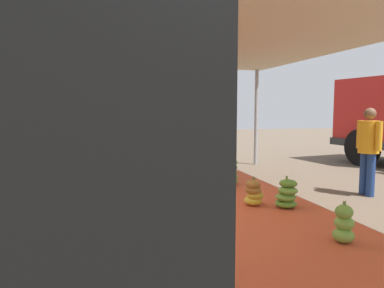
% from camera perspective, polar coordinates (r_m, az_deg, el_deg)
% --- Properties ---
extents(ground_plane, '(40.00, 40.00, 0.00)m').
position_cam_1_polar(ground_plane, '(6.88, 20.97, -7.80)').
color(ground_plane, brown).
extents(tarp_orange, '(6.06, 4.89, 0.01)m').
position_cam_1_polar(tarp_orange, '(5.72, -4.73, -10.08)').
color(tarp_orange, '#D1512D').
rests_on(tarp_orange, ground).
extents(tent_canopy, '(8.00, 7.00, 2.68)m').
position_cam_1_polar(tent_canopy, '(5.59, -5.86, 16.41)').
color(tent_canopy, '#9EA0A5').
rests_on(tent_canopy, ground).
extents(banana_bunch_0, '(0.37, 0.35, 0.54)m').
position_cam_1_polar(banana_bunch_0, '(8.14, -6.76, -3.70)').
color(banana_bunch_0, '#75A83D').
rests_on(banana_bunch_0, tarp_orange).
extents(banana_bunch_1, '(0.40, 0.43, 0.45)m').
position_cam_1_polar(banana_bunch_1, '(6.35, -23.55, -7.08)').
color(banana_bunch_1, '#477523').
rests_on(banana_bunch_1, tarp_orange).
extents(banana_bunch_2, '(0.42, 0.43, 0.46)m').
position_cam_1_polar(banana_bunch_2, '(4.08, -19.39, -14.10)').
color(banana_bunch_2, '#75A83D').
rests_on(banana_bunch_2, tarp_orange).
extents(banana_bunch_4, '(0.38, 0.38, 0.53)m').
position_cam_1_polar(banana_bunch_4, '(6.56, -21.60, -6.48)').
color(banana_bunch_4, gold).
rests_on(banana_bunch_4, tarp_orange).
extents(banana_bunch_5, '(0.40, 0.40, 0.57)m').
position_cam_1_polar(banana_bunch_5, '(4.49, -0.22, -11.27)').
color(banana_bunch_5, '#518428').
rests_on(banana_bunch_5, tarp_orange).
extents(banana_bunch_6, '(0.32, 0.32, 0.48)m').
position_cam_1_polar(banana_bunch_6, '(4.61, 22.87, -11.69)').
color(banana_bunch_6, '#75A83D').
rests_on(banana_bunch_6, tarp_orange).
extents(banana_bunch_7, '(0.43, 0.41, 0.54)m').
position_cam_1_polar(banana_bunch_7, '(5.07, -22.83, -9.84)').
color(banana_bunch_7, '#518428').
rests_on(banana_bunch_7, tarp_orange).
extents(banana_bunch_8, '(0.33, 0.35, 0.48)m').
position_cam_1_polar(banana_bunch_8, '(6.40, -12.61, -6.63)').
color(banana_bunch_8, '#518428').
rests_on(banana_bunch_8, tarp_orange).
extents(banana_bunch_9, '(0.41, 0.40, 0.50)m').
position_cam_1_polar(banana_bunch_9, '(5.85, 14.75, -7.75)').
color(banana_bunch_9, '#60932D').
rests_on(banana_bunch_9, tarp_orange).
extents(banana_bunch_10, '(0.37, 0.36, 0.47)m').
position_cam_1_polar(banana_bunch_10, '(5.87, 9.72, -7.69)').
color(banana_bunch_10, gold).
rests_on(banana_bunch_10, tarp_orange).
extents(banana_bunch_11, '(0.41, 0.41, 0.53)m').
position_cam_1_polar(banana_bunch_11, '(7.84, -5.76, -4.13)').
color(banana_bunch_11, '#518428').
rests_on(banana_bunch_11, tarp_orange).
extents(banana_bunch_12, '(0.43, 0.41, 0.57)m').
position_cam_1_polar(banana_bunch_12, '(7.37, 6.13, -4.56)').
color(banana_bunch_12, '#60932D').
rests_on(banana_bunch_12, tarp_orange).
extents(banana_bunch_13, '(0.39, 0.39, 0.47)m').
position_cam_1_polar(banana_bunch_13, '(3.25, -26.59, -19.41)').
color(banana_bunch_13, '#996628').
rests_on(banana_bunch_13, tarp_orange).
extents(banana_bunch_14, '(0.44, 0.43, 0.56)m').
position_cam_1_polar(banana_bunch_14, '(5.01, -15.05, -9.79)').
color(banana_bunch_14, '#477523').
rests_on(banana_bunch_14, tarp_orange).
extents(worker_0, '(0.57, 0.35, 1.57)m').
position_cam_1_polar(worker_0, '(7.12, 26.13, -0.10)').
color(worker_0, navy).
rests_on(worker_0, ground).
extents(crate_0, '(0.48, 0.39, 0.31)m').
position_cam_1_polar(crate_0, '(9.04, -3.75, -3.31)').
color(crate_0, '#335B8E').
rests_on(crate_0, ground).
extents(crate_1, '(0.58, 0.39, 0.33)m').
position_cam_1_polar(crate_1, '(9.04, -11.94, -3.36)').
color(crate_1, olive).
rests_on(crate_1, ground).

